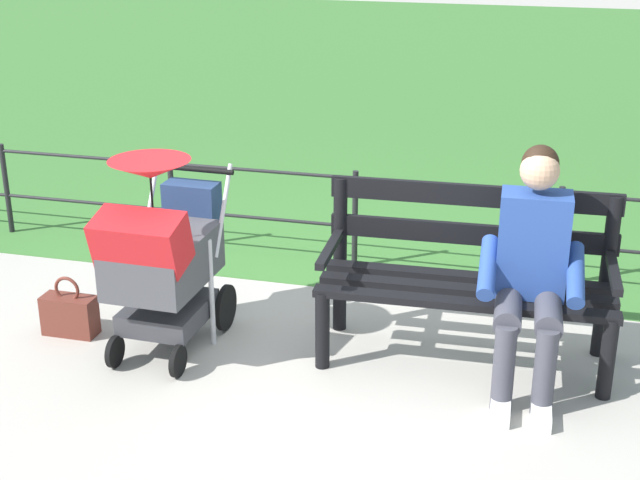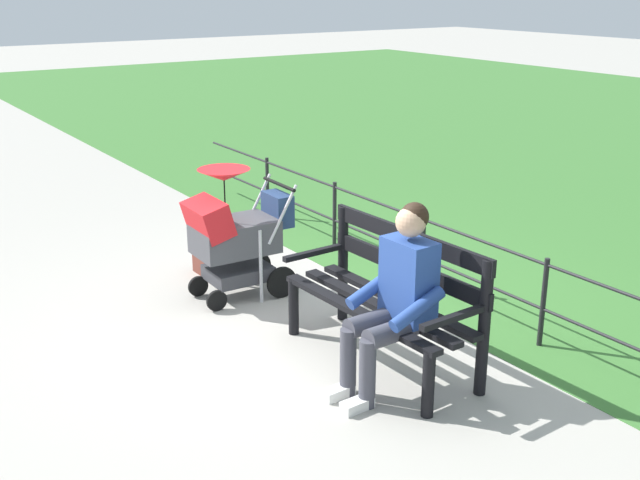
{
  "view_description": "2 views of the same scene",
  "coord_description": "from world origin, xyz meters",
  "px_view_note": "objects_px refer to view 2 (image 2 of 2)",
  "views": [
    {
      "loc": [
        -1.25,
        4.52,
        2.48
      ],
      "look_at": [
        -0.08,
        0.07,
        0.69
      ],
      "focal_mm": 50.81,
      "sensor_mm": 36.0,
      "label": 1
    },
    {
      "loc": [
        -4.84,
        3.14,
        2.63
      ],
      "look_at": [
        -0.1,
        -0.05,
        0.71
      ],
      "focal_mm": 43.62,
      "sensor_mm": 36.0,
      "label": 2
    }
  ],
  "objects_px": {
    "park_bench": "(389,292)",
    "person_on_bench": "(396,294)",
    "stroller": "(234,232)",
    "handbag": "(206,261)"
  },
  "relations": [
    {
      "from": "park_bench",
      "to": "person_on_bench",
      "type": "relative_size",
      "value": 1.27
    },
    {
      "from": "park_bench",
      "to": "stroller",
      "type": "bearing_deg",
      "value": 12.4
    },
    {
      "from": "stroller",
      "to": "handbag",
      "type": "bearing_deg",
      "value": -2.22
    },
    {
      "from": "person_on_bench",
      "to": "handbag",
      "type": "xyz_separation_m",
      "value": [
        2.63,
        0.12,
        -0.55
      ]
    },
    {
      "from": "person_on_bench",
      "to": "stroller",
      "type": "relative_size",
      "value": 1.11
    },
    {
      "from": "person_on_bench",
      "to": "stroller",
      "type": "distance_m",
      "value": 2.0
    },
    {
      "from": "park_bench",
      "to": "stroller",
      "type": "height_order",
      "value": "stroller"
    },
    {
      "from": "person_on_bench",
      "to": "handbag",
      "type": "distance_m",
      "value": 2.69
    },
    {
      "from": "stroller",
      "to": "handbag",
      "type": "relative_size",
      "value": 3.11
    },
    {
      "from": "person_on_bench",
      "to": "stroller",
      "type": "xyz_separation_m",
      "value": [
        1.99,
        0.14,
        -0.08
      ]
    }
  ]
}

